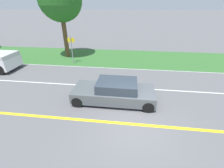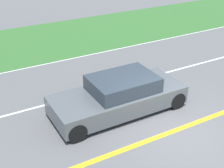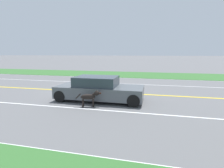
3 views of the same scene
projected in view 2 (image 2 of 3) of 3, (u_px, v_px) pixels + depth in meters
The scene contains 7 objects.
ground_plane at pixel (177, 130), 9.91m from camera, with size 400.00×400.00×0.00m, color #5B5B5E.
centre_divider_line at pixel (177, 130), 9.91m from camera, with size 0.18×160.00×0.01m, color yellow.
lane_edge_line_right at pixel (84, 56), 15.30m from camera, with size 0.14×160.00×0.01m, color white.
lane_dash_same_dir at pixel (120, 85), 12.60m from camera, with size 0.10×160.00×0.01m, color white.
grass_verge_right at pixel (62, 38), 17.61m from camera, with size 6.00×160.00×0.03m, color #33662D.
ego_car at pixel (119, 96), 10.63m from camera, with size 1.89×4.61×1.29m.
dog at pixel (103, 83), 11.66m from camera, with size 0.48×1.18×0.80m.
Camera 2 is at (-6.03, 5.75, 5.93)m, focal length 50.00 mm.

